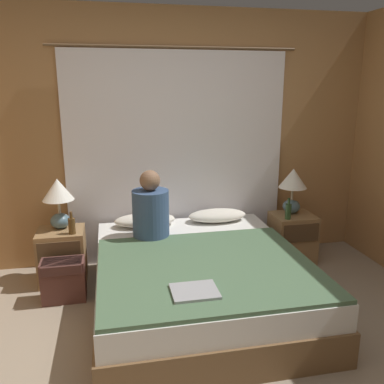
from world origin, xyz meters
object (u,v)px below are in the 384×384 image
pillow_left (145,220)px  pillow_right (217,215)px  person_left_in_bed (151,211)px  nightstand_right (292,238)px  lamp_right (293,184)px  beer_bottle_on_left_stand (72,225)px  lamp_left (58,196)px  nightstand_left (62,256)px  backpack_on_floor (63,278)px  bed (199,281)px  laptop_on_bed (195,291)px  beer_bottle_on_right_stand (288,211)px

pillow_left → pillow_right: 0.73m
pillow_left → person_left_in_bed: 0.39m
nightstand_right → lamp_right: 0.56m
lamp_right → beer_bottle_on_left_stand: size_ratio=2.30×
lamp_left → person_left_in_bed: (0.80, -0.31, -0.10)m
nightstand_left → beer_bottle_on_left_stand: beer_bottle_on_left_stand is taller
lamp_left → nightstand_right: bearing=-1.7°
beer_bottle_on_left_stand → backpack_on_floor: bearing=-105.9°
person_left_in_bed → backpack_on_floor: person_left_in_bed is taller
bed → pillow_right: size_ratio=3.33×
pillow_right → person_left_in_bed: size_ratio=0.95×
nightstand_right → pillow_right: (-0.78, 0.10, 0.26)m
backpack_on_floor → lamp_left: bearing=95.4°
lamp_right → laptop_on_bed: (-1.32, -1.41, -0.31)m
lamp_right → person_left_in_bed: (-1.48, -0.31, -0.10)m
pillow_left → laptop_on_bed: 1.45m
backpack_on_floor → pillow_right: bearing=17.7°
nightstand_right → backpack_on_floor: nightstand_right is taller
lamp_right → beer_bottle_on_right_stand: bearing=-123.2°
beer_bottle_on_left_stand → backpack_on_floor: (-0.07, -0.26, -0.37)m
person_left_in_bed → pillow_right: bearing=25.5°
lamp_right → beer_bottle_on_left_stand: 2.19m
nightstand_left → pillow_left: bearing=7.1°
beer_bottle_on_right_stand → laptop_on_bed: 1.73m
person_left_in_bed → nightstand_right: bearing=9.1°
beer_bottle_on_left_stand → beer_bottle_on_right_stand: (2.05, 0.00, 0.00)m
lamp_left → pillow_left: (0.78, 0.03, -0.29)m
lamp_left → pillow_right: bearing=1.1°
pillow_right → beer_bottle_on_left_stand: bearing=-171.6°
pillow_left → beer_bottle_on_left_stand: (-0.66, -0.20, 0.06)m
bed → laptop_on_bed: 0.72m
pillow_right → beer_bottle_on_right_stand: (0.66, -0.20, 0.07)m
backpack_on_floor → person_left_in_bed: bearing=9.8°
lamp_left → beer_bottle_on_right_stand: (2.17, -0.18, -0.22)m
person_left_in_bed → backpack_on_floor: (-0.76, -0.13, -0.50)m
lamp_right → beer_bottle_on_right_stand: lamp_right is taller
pillow_left → bed: bearing=-65.4°
laptop_on_bed → lamp_left: bearing=124.5°
lamp_right → laptop_on_bed: lamp_right is taller
lamp_right → bed: bearing=-146.3°
nightstand_right → lamp_left: lamp_left is taller
beer_bottle_on_left_stand → beer_bottle_on_right_stand: 2.05m
nightstand_right → beer_bottle_on_right_stand: beer_bottle_on_right_stand is taller
pillow_left → backpack_on_floor: pillow_left is taller
nightstand_left → laptop_on_bed: laptop_on_bed is taller
beer_bottle_on_left_stand → lamp_right: bearing=4.6°
person_left_in_bed → bed: bearing=-53.6°
backpack_on_floor → bed: bearing=-16.5°
bed → nightstand_left: nightstand_left is taller
nightstand_left → laptop_on_bed: size_ratio=1.66×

